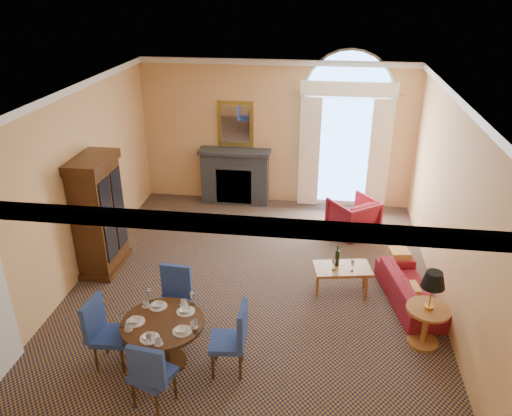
# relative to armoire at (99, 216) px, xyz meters

# --- Properties ---
(ground) EXTENTS (7.50, 7.50, 0.00)m
(ground) POSITION_rel_armoire_xyz_m (2.72, -0.43, -1.00)
(ground) COLOR #121D38
(ground) RESTS_ON ground
(room_envelope) EXTENTS (6.04, 7.52, 3.45)m
(room_envelope) POSITION_rel_armoire_xyz_m (2.69, 0.24, 1.51)
(room_envelope) COLOR #EAB26F
(room_envelope) RESTS_ON ground
(armoire) EXTENTS (0.60, 1.06, 2.07)m
(armoire) POSITION_rel_armoire_xyz_m (0.00, 0.00, 0.00)
(armoire) COLOR #341D0B
(armoire) RESTS_ON ground
(dining_table) EXTENTS (1.09, 1.10, 0.89)m
(dining_table) POSITION_rel_armoire_xyz_m (1.81, -2.25, -0.48)
(dining_table) COLOR #341D0B
(dining_table) RESTS_ON ground
(dining_chair_north) EXTENTS (0.53, 0.53, 1.01)m
(dining_chair_north) POSITION_rel_armoire_xyz_m (1.76, -1.50, -0.42)
(dining_chair_north) COLOR navy
(dining_chair_north) RESTS_ON ground
(dining_chair_south) EXTENTS (0.58, 0.58, 1.01)m
(dining_chair_south) POSITION_rel_armoire_xyz_m (1.91, -3.04, -0.42)
(dining_chair_south) COLOR navy
(dining_chair_south) RESTS_ON ground
(dining_chair_east) EXTENTS (0.50, 0.50, 1.01)m
(dining_chair_east) POSITION_rel_armoire_xyz_m (2.76, -2.25, -0.42)
(dining_chair_east) COLOR navy
(dining_chair_east) RESTS_ON ground
(dining_chair_west) EXTENTS (0.50, 0.49, 1.01)m
(dining_chair_west) POSITION_rel_armoire_xyz_m (1.03, -2.35, -0.42)
(dining_chair_west) COLOR navy
(dining_chair_west) RESTS_ON ground
(sofa) EXTENTS (1.01, 1.79, 0.49)m
(sofa) POSITION_rel_armoire_xyz_m (5.27, -0.37, -0.75)
(sofa) COLOR maroon
(sofa) RESTS_ON ground
(armchair) EXTENTS (1.15, 1.15, 0.76)m
(armchair) POSITION_rel_armoire_xyz_m (4.43, 1.90, -0.62)
(armchair) COLOR maroon
(armchair) RESTS_ON ground
(coffee_table) EXTENTS (0.99, 0.67, 0.83)m
(coffee_table) POSITION_rel_armoire_xyz_m (4.17, -0.22, -0.57)
(coffee_table) COLOR #AB6A33
(coffee_table) RESTS_ON ground
(side_table) EXTENTS (0.60, 0.60, 1.16)m
(side_table) POSITION_rel_armoire_xyz_m (5.32, -1.36, -0.28)
(side_table) COLOR #AB6A33
(side_table) RESTS_ON ground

